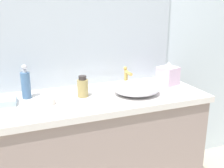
% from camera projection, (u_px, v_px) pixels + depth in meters
% --- Properties ---
extents(bathroom_wall_rear, '(6.00, 0.06, 2.60)m').
position_uv_depth(bathroom_wall_rear, '(70.00, 27.00, 1.97)').
color(bathroom_wall_rear, silver).
rests_on(bathroom_wall_rear, ground).
extents(vanity_counter, '(1.63, 0.60, 0.86)m').
position_uv_depth(vanity_counter, '(89.00, 153.00, 1.93)').
color(vanity_counter, gray).
rests_on(vanity_counter, ground).
extents(wall_mirror_panel, '(1.59, 0.01, 1.10)m').
position_uv_depth(wall_mirror_panel, '(74.00, 11.00, 1.91)').
color(wall_mirror_panel, '#B2BCC6').
rests_on(wall_mirror_panel, vanity_counter).
extents(sink_basin, '(0.33, 0.31, 0.09)m').
position_uv_depth(sink_basin, '(137.00, 88.00, 1.86)').
color(sink_basin, silver).
rests_on(sink_basin, vanity_counter).
extents(faucet, '(0.03, 0.12, 0.15)m').
position_uv_depth(faucet, '(127.00, 76.00, 2.00)').
color(faucet, '#D1AB52').
rests_on(faucet, vanity_counter).
extents(soap_dispenser, '(0.06, 0.06, 0.23)m').
position_uv_depth(soap_dispenser, '(26.00, 84.00, 1.76)').
color(soap_dispenser, '#476B94').
rests_on(soap_dispenser, vanity_counter).
extents(lotion_bottle, '(0.07, 0.07, 0.14)m').
position_uv_depth(lotion_bottle, '(83.00, 87.00, 1.80)').
color(lotion_bottle, tan).
rests_on(lotion_bottle, vanity_counter).
extents(tissue_box, '(0.17, 0.17, 0.18)m').
position_uv_depth(tissue_box, '(168.00, 75.00, 2.07)').
color(tissue_box, silver).
rests_on(tissue_box, vanity_counter).
extents(candle_jar, '(0.06, 0.06, 0.04)m').
position_uv_depth(candle_jar, '(51.00, 101.00, 1.67)').
color(candle_jar, silver).
rests_on(candle_jar, vanity_counter).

